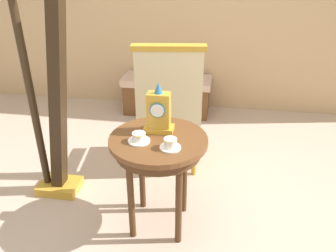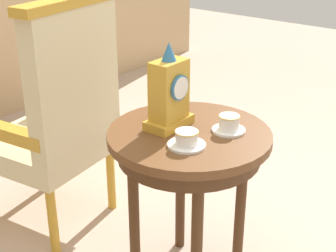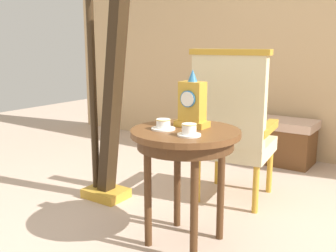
{
  "view_description": "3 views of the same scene",
  "coord_description": "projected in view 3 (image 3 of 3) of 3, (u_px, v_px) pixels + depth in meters",
  "views": [
    {
      "loc": [
        0.39,
        -1.79,
        1.72
      ],
      "look_at": [
        0.08,
        0.12,
        0.74
      ],
      "focal_mm": 36.11,
      "sensor_mm": 36.0,
      "label": 1
    },
    {
      "loc": [
        -1.37,
        -0.97,
        1.49
      ],
      "look_at": [
        0.01,
        0.12,
        0.71
      ],
      "focal_mm": 53.53,
      "sensor_mm": 36.0,
      "label": 2
    },
    {
      "loc": [
        1.18,
        -1.81,
        1.18
      ],
      "look_at": [
        -0.06,
        0.01,
        0.71
      ],
      "focal_mm": 41.88,
      "sensor_mm": 36.0,
      "label": 3
    }
  ],
  "objects": [
    {
      "name": "window_bench",
      "position": [
        262.0,
        138.0,
        4.01
      ],
      "size": [
        1.04,
        0.4,
        0.44
      ],
      "color": "#CCA893",
      "rests_on": "ground"
    },
    {
      "name": "mantel_clock",
      "position": [
        192.0,
        104.0,
        2.28
      ],
      "size": [
        0.19,
        0.11,
        0.34
      ],
      "color": "gold",
      "rests_on": "side_table"
    },
    {
      "name": "teacup_right",
      "position": [
        189.0,
        130.0,
        2.08
      ],
      "size": [
        0.13,
        0.13,
        0.07
      ],
      "color": "white",
      "rests_on": "side_table"
    },
    {
      "name": "side_table",
      "position": [
        185.0,
        145.0,
        2.25
      ],
      "size": [
        0.63,
        0.63,
        0.7
      ],
      "color": "brown",
      "rests_on": "ground"
    },
    {
      "name": "ground_plane",
      "position": [
        176.0,
        243.0,
        2.36
      ],
      "size": [
        10.0,
        10.0,
        0.0
      ],
      "primitive_type": "plane",
      "color": "#BCA38E"
    },
    {
      "name": "teacup_left",
      "position": [
        163.0,
        125.0,
        2.23
      ],
      "size": [
        0.14,
        0.14,
        0.06
      ],
      "color": "white",
      "rests_on": "side_table"
    },
    {
      "name": "harp",
      "position": [
        107.0,
        109.0,
        2.89
      ],
      "size": [
        0.4,
        0.24,
        1.75
      ],
      "color": "gold",
      "rests_on": "ground"
    },
    {
      "name": "wall_back",
      "position": [
        301.0,
        20.0,
        3.89
      ],
      "size": [
        6.0,
        0.1,
        2.8
      ],
      "primitive_type": "cube",
      "color": "tan",
      "rests_on": "ground"
    },
    {
      "name": "armchair",
      "position": [
        232.0,
        125.0,
        2.86
      ],
      "size": [
        0.61,
        0.6,
        1.14
      ],
      "color": "beige",
      "rests_on": "ground"
    }
  ]
}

